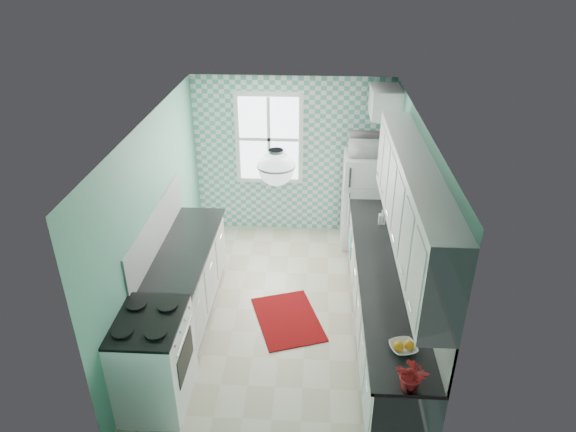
# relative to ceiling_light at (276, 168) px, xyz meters

# --- Properties ---
(floor) EXTENTS (3.00, 4.40, 0.02)m
(floor) POSITION_rel_ceiling_light_xyz_m (0.00, 0.80, -2.33)
(floor) COLOR beige
(floor) RESTS_ON ground
(ceiling) EXTENTS (3.00, 4.40, 0.02)m
(ceiling) POSITION_rel_ceiling_light_xyz_m (0.00, 0.80, 0.19)
(ceiling) COLOR white
(ceiling) RESTS_ON wall_back
(wall_back) EXTENTS (3.00, 0.02, 2.50)m
(wall_back) POSITION_rel_ceiling_light_xyz_m (0.00, 3.01, -1.07)
(wall_back) COLOR #5BA389
(wall_back) RESTS_ON floor
(wall_front) EXTENTS (3.00, 0.02, 2.50)m
(wall_front) POSITION_rel_ceiling_light_xyz_m (0.00, -1.41, -1.07)
(wall_front) COLOR #5BA389
(wall_front) RESTS_ON floor
(wall_left) EXTENTS (0.02, 4.40, 2.50)m
(wall_left) POSITION_rel_ceiling_light_xyz_m (-1.51, 0.80, -1.07)
(wall_left) COLOR #5BA389
(wall_left) RESTS_ON floor
(wall_right) EXTENTS (0.02, 4.40, 2.50)m
(wall_right) POSITION_rel_ceiling_light_xyz_m (1.51, 0.80, -1.07)
(wall_right) COLOR #5BA389
(wall_right) RESTS_ON floor
(accent_wall) EXTENTS (3.00, 0.01, 2.50)m
(accent_wall) POSITION_rel_ceiling_light_xyz_m (0.00, 2.99, -1.07)
(accent_wall) COLOR #5CACA2
(accent_wall) RESTS_ON wall_back
(window) EXTENTS (1.04, 0.05, 1.44)m
(window) POSITION_rel_ceiling_light_xyz_m (-0.35, 2.96, -0.77)
(window) COLOR white
(window) RESTS_ON wall_back
(backsplash_right) EXTENTS (0.02, 3.60, 0.51)m
(backsplash_right) POSITION_rel_ceiling_light_xyz_m (1.49, 0.40, -1.13)
(backsplash_right) COLOR white
(backsplash_right) RESTS_ON wall_right
(backsplash_left) EXTENTS (0.02, 2.15, 0.51)m
(backsplash_left) POSITION_rel_ceiling_light_xyz_m (-1.49, 0.73, -1.13)
(backsplash_left) COLOR white
(backsplash_left) RESTS_ON wall_left
(upper_cabinets_right) EXTENTS (0.33, 3.20, 0.90)m
(upper_cabinets_right) POSITION_rel_ceiling_light_xyz_m (1.33, 0.20, -0.42)
(upper_cabinets_right) COLOR white
(upper_cabinets_right) RESTS_ON wall_right
(upper_cabinet_fridge) EXTENTS (0.40, 0.74, 0.40)m
(upper_cabinet_fridge) POSITION_rel_ceiling_light_xyz_m (1.30, 2.63, -0.07)
(upper_cabinet_fridge) COLOR white
(upper_cabinet_fridge) RESTS_ON wall_right
(ceiling_light) EXTENTS (0.34, 0.34, 0.35)m
(ceiling_light) POSITION_rel_ceiling_light_xyz_m (0.00, 0.00, 0.00)
(ceiling_light) COLOR silver
(ceiling_light) RESTS_ON ceiling
(base_cabinets_right) EXTENTS (0.60, 3.60, 0.90)m
(base_cabinets_right) POSITION_rel_ceiling_light_xyz_m (1.20, 0.40, -1.87)
(base_cabinets_right) COLOR white
(base_cabinets_right) RESTS_ON floor
(countertop_right) EXTENTS (0.63, 3.60, 0.04)m
(countertop_right) POSITION_rel_ceiling_light_xyz_m (1.19, 0.40, -1.40)
(countertop_right) COLOR black
(countertop_right) RESTS_ON base_cabinets_right
(base_cabinets_left) EXTENTS (0.60, 2.15, 0.90)m
(base_cabinets_left) POSITION_rel_ceiling_light_xyz_m (-1.20, 0.73, -1.87)
(base_cabinets_left) COLOR white
(base_cabinets_left) RESTS_ON floor
(countertop_left) EXTENTS (0.63, 2.15, 0.04)m
(countertop_left) POSITION_rel_ceiling_light_xyz_m (-1.19, 0.73, -1.40)
(countertop_left) COLOR black
(countertop_left) RESTS_ON base_cabinets_left
(fridge) EXTENTS (0.64, 0.64, 1.48)m
(fridge) POSITION_rel_ceiling_light_xyz_m (1.11, 2.58, -1.59)
(fridge) COLOR white
(fridge) RESTS_ON floor
(stove) EXTENTS (0.67, 0.84, 1.01)m
(stove) POSITION_rel_ceiling_light_xyz_m (-1.20, -0.70, -1.79)
(stove) COLOR white
(stove) RESTS_ON floor
(sink) EXTENTS (0.47, 0.39, 0.53)m
(sink) POSITION_rel_ceiling_light_xyz_m (1.20, 1.18, -1.39)
(sink) COLOR silver
(sink) RESTS_ON countertop_right
(rug) EXTENTS (1.02, 1.22, 0.02)m
(rug) POSITION_rel_ceiling_light_xyz_m (0.07, 0.62, -2.32)
(rug) COLOR maroon
(rug) RESTS_ON floor
(dish_towel) EXTENTS (0.11, 0.23, 0.36)m
(dish_towel) POSITION_rel_ceiling_light_xyz_m (0.89, 1.70, -1.84)
(dish_towel) COLOR #5C9D95
(dish_towel) RESTS_ON base_cabinets_right
(fruit_bowl) EXTENTS (0.30, 0.30, 0.06)m
(fruit_bowl) POSITION_rel_ceiling_light_xyz_m (1.20, -0.88, -1.35)
(fruit_bowl) COLOR white
(fruit_bowl) RESTS_ON countertop_right
(potted_plant) EXTENTS (0.33, 0.31, 0.30)m
(potted_plant) POSITION_rel_ceiling_light_xyz_m (1.20, -1.33, -1.23)
(potted_plant) COLOR #A91812
(potted_plant) RESTS_ON countertop_right
(soap_bottle) EXTENTS (0.09, 0.09, 0.19)m
(soap_bottle) POSITION_rel_ceiling_light_xyz_m (1.25, 1.49, -1.29)
(soap_bottle) COLOR #8DAABD
(soap_bottle) RESTS_ON countertop_right
(microwave) EXTENTS (0.56, 0.39, 0.30)m
(microwave) POSITION_rel_ceiling_light_xyz_m (1.11, 2.58, -0.70)
(microwave) COLOR silver
(microwave) RESTS_ON fridge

